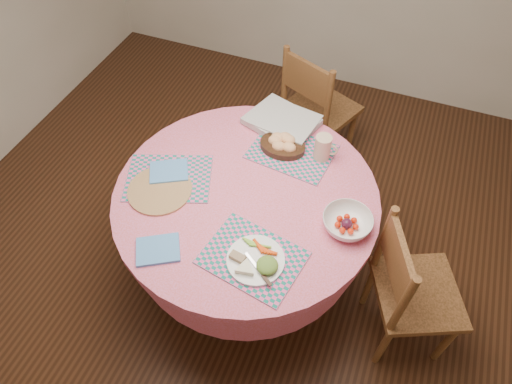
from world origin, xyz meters
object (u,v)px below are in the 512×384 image
at_px(chair_back, 316,107).
at_px(latte_mug, 323,148).
at_px(dinner_plate, 257,261).
at_px(fruit_bowl, 347,223).
at_px(bread_bowl, 283,143).
at_px(chair_right, 409,289).
at_px(dining_table, 247,218).
at_px(wicker_trivet, 160,190).

relative_size(chair_back, latte_mug, 6.79).
bearing_deg(latte_mug, dinner_plate, -96.75).
distance_m(dinner_plate, fruit_bowl, 0.43).
relative_size(dinner_plate, bread_bowl, 1.05).
relative_size(chair_right, chair_back, 0.97).
bearing_deg(dining_table, dinner_plate, -60.96).
relative_size(chair_right, fruit_bowl, 3.24).
bearing_deg(dining_table, fruit_bowl, -2.23).
distance_m(dining_table, chair_right, 0.84).
xyz_separation_m(dining_table, wicker_trivet, (-0.38, -0.13, 0.20)).
bearing_deg(chair_right, fruit_bowl, 62.53).
relative_size(dining_table, bread_bowl, 5.39).
xyz_separation_m(wicker_trivet, fruit_bowl, (0.86, 0.11, 0.03)).
height_order(dining_table, latte_mug, latte_mug).
xyz_separation_m(dining_table, chair_right, (0.83, -0.04, -0.10)).
xyz_separation_m(chair_right, dinner_plate, (-0.65, -0.29, 0.32)).
bearing_deg(bread_bowl, latte_mug, 3.43).
bearing_deg(latte_mug, fruit_bowl, -59.27).
bearing_deg(dining_table, wicker_trivet, -160.54).
distance_m(chair_right, fruit_bowl, 0.48).
bearing_deg(bread_bowl, chair_back, 90.14).
height_order(dining_table, wicker_trivet, wicker_trivet).
xyz_separation_m(chair_right, latte_mug, (-0.57, 0.38, 0.37)).
height_order(bread_bowl, latte_mug, latte_mug).
height_order(chair_right, latte_mug, latte_mug).
height_order(latte_mug, fruit_bowl, latte_mug).
xyz_separation_m(wicker_trivet, latte_mug, (0.64, 0.48, 0.07)).
xyz_separation_m(dining_table, chair_back, (0.06, 1.03, -0.09)).
bearing_deg(bread_bowl, wicker_trivet, -133.26).
distance_m(chair_back, latte_mug, 0.80).
bearing_deg(fruit_bowl, dining_table, 177.77).
xyz_separation_m(chair_back, dinner_plate, (0.12, -1.36, 0.31)).
distance_m(chair_right, latte_mug, 0.78).
bearing_deg(latte_mug, dining_table, -127.35).
distance_m(dinner_plate, latte_mug, 0.68).
xyz_separation_m(wicker_trivet, bread_bowl, (0.44, 0.47, 0.03)).
relative_size(chair_back, dinner_plate, 3.70).
distance_m(dining_table, bread_bowl, 0.41).
bearing_deg(chair_back, fruit_bowl, 134.93).
xyz_separation_m(chair_back, latte_mug, (0.20, -0.69, 0.36)).
bearing_deg(chair_back, bread_bowl, 113.33).
distance_m(dining_table, latte_mug, 0.51).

